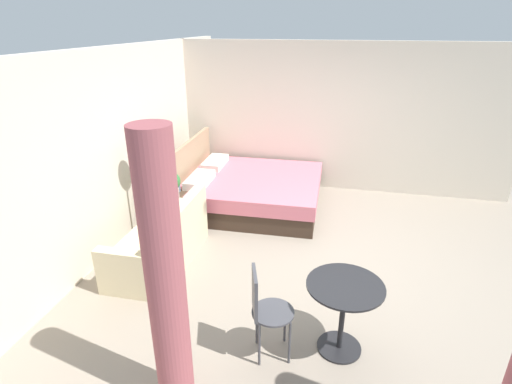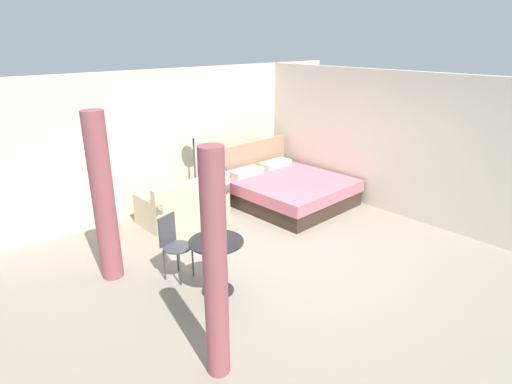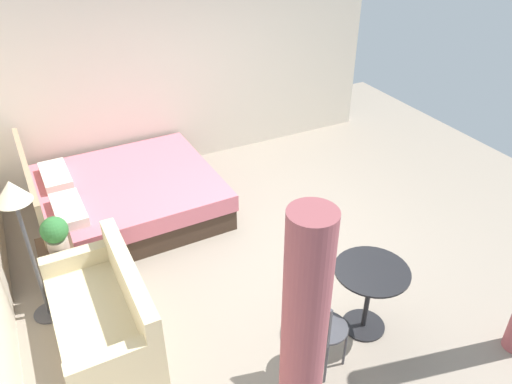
% 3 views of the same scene
% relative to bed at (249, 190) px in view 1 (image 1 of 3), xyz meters
% --- Properties ---
extents(ground_plane, '(8.24, 8.91, 0.02)m').
position_rel_bed_xyz_m(ground_plane, '(-1.46, -1.42, -0.29)').
color(ground_plane, gray).
extents(wall_back, '(8.24, 0.12, 2.62)m').
position_rel_bed_xyz_m(wall_back, '(-1.46, 1.53, 1.03)').
color(wall_back, beige).
rests_on(wall_back, ground).
extents(wall_right, '(0.12, 5.91, 2.62)m').
position_rel_bed_xyz_m(wall_right, '(1.16, -1.42, 1.03)').
color(wall_right, beige).
rests_on(wall_right, ground).
extents(bed, '(2.07, 2.27, 1.07)m').
position_rel_bed_xyz_m(bed, '(0.00, 0.00, 0.00)').
color(bed, '#38281E').
rests_on(bed, ground).
extents(couch, '(1.58, 0.81, 0.81)m').
position_rel_bed_xyz_m(couch, '(-1.97, 0.67, -0.01)').
color(couch, beige).
rests_on(couch, ground).
extents(nightstand, '(0.40, 0.36, 0.51)m').
position_rel_bed_xyz_m(nightstand, '(-0.96, 0.94, -0.02)').
color(nightstand, '#473323').
rests_on(nightstand, ground).
extents(potted_plant, '(0.28, 0.28, 0.39)m').
position_rel_bed_xyz_m(potted_plant, '(-1.06, 0.90, 0.44)').
color(potted_plant, tan).
rests_on(potted_plant, nightstand).
extents(vase, '(0.12, 0.12, 0.20)m').
position_rel_bed_xyz_m(vase, '(-0.84, 0.93, 0.33)').
color(vase, slate).
rests_on(vase, nightstand).
extents(floor_lamp, '(0.31, 0.31, 1.59)m').
position_rel_bed_xyz_m(floor_lamp, '(-1.39, 1.15, 1.03)').
color(floor_lamp, '#3F3F44').
rests_on(floor_lamp, ground).
extents(balcony_table, '(0.70, 0.70, 0.73)m').
position_rel_bed_xyz_m(balcony_table, '(-2.98, -1.62, 0.23)').
color(balcony_table, black).
rests_on(balcony_table, ground).
extents(cafe_chair_near_window, '(0.49, 0.49, 0.91)m').
position_rel_bed_xyz_m(cafe_chair_near_window, '(-3.20, -0.92, 0.27)').
color(cafe_chair_near_window, '#3F3F44').
rests_on(cafe_chair_near_window, ground).
extents(curtain_right, '(0.29, 0.29, 2.32)m').
position_rel_bed_xyz_m(curtain_right, '(-3.83, -0.32, 0.88)').
color(curtain_right, '#994C51').
rests_on(curtain_right, ground).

